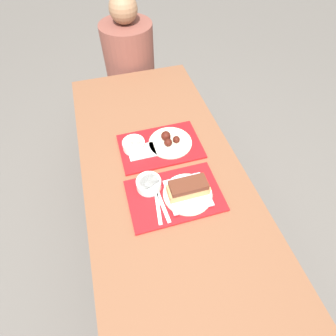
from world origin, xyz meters
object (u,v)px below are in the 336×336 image
(person_seated_across, at_px, (129,54))
(bowl_coleslaw_near, at_px, (149,184))
(tray_far, at_px, (160,146))
(wings_plate_far, at_px, (170,141))
(brisket_sandwich_plate, at_px, (188,190))
(tray_near, at_px, (175,195))
(bowl_coleslaw_far, at_px, (134,145))

(person_seated_across, bearing_deg, bowl_coleslaw_near, -96.30)
(bowl_coleslaw_near, xyz_separation_m, person_seated_across, (0.13, 1.19, -0.02))
(tray_far, xyz_separation_m, wings_plate_far, (0.05, 0.01, 0.02))
(wings_plate_far, bearing_deg, brisket_sandwich_plate, -92.01)
(person_seated_across, bearing_deg, brisket_sandwich_plate, -88.76)
(tray_far, distance_m, person_seated_across, 0.96)
(tray_near, relative_size, bowl_coleslaw_near, 3.69)
(bowl_coleslaw_near, xyz_separation_m, bowl_coleslaw_far, (-0.02, 0.26, 0.00))
(tray_far, height_order, bowl_coleslaw_far, bowl_coleslaw_far)
(bowl_coleslaw_near, distance_m, wings_plate_far, 0.30)
(tray_near, distance_m, bowl_coleslaw_near, 0.13)
(wings_plate_far, bearing_deg, tray_near, -102.33)
(tray_near, xyz_separation_m, bowl_coleslaw_far, (-0.12, 0.33, 0.03))
(tray_far, distance_m, wings_plate_far, 0.06)
(person_seated_across, bearing_deg, wings_plate_far, -87.62)
(bowl_coleslaw_far, bearing_deg, person_seated_across, 80.91)
(tray_near, relative_size, tray_far, 1.00)
(bowl_coleslaw_near, bearing_deg, wings_plate_far, 54.91)
(bowl_coleslaw_near, height_order, bowl_coleslaw_far, same)
(bowl_coleslaw_near, distance_m, bowl_coleslaw_far, 0.26)
(bowl_coleslaw_far, bearing_deg, wings_plate_far, -4.40)
(tray_near, height_order, wings_plate_far, wings_plate_far)
(person_seated_across, bearing_deg, bowl_coleslaw_far, -99.09)
(tray_far, distance_m, brisket_sandwich_plate, 0.33)
(bowl_coleslaw_far, bearing_deg, brisket_sandwich_plate, -62.93)
(tray_near, bearing_deg, wings_plate_far, 77.67)
(tray_near, height_order, brisket_sandwich_plate, brisket_sandwich_plate)
(bowl_coleslaw_near, height_order, brisket_sandwich_plate, brisket_sandwich_plate)
(brisket_sandwich_plate, bearing_deg, person_seated_across, 91.24)
(bowl_coleslaw_near, bearing_deg, bowl_coleslaw_far, 93.92)
(bowl_coleslaw_near, relative_size, bowl_coleslaw_far, 1.00)
(tray_near, distance_m, wings_plate_far, 0.33)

